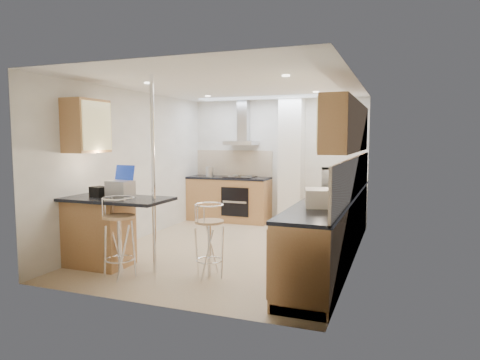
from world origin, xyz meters
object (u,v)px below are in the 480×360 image
at_px(bar_stool_near, 119,237).
at_px(laptop, 120,189).
at_px(microwave, 335,179).
at_px(bread_bin, 319,198).
at_px(bar_stool_end, 209,240).

bearing_deg(bar_stool_near, laptop, 118.17).
distance_m(microwave, bar_stool_near, 3.32).
relative_size(bar_stool_near, bread_bin, 2.56).
bearing_deg(microwave, laptop, 118.90).
height_order(bar_stool_end, bread_bin, bread_bin).
height_order(microwave, laptop, microwave).
distance_m(laptop, bar_stool_end, 1.39).
relative_size(bar_stool_near, bar_stool_end, 1.09).
distance_m(laptop, bread_bin, 2.58).
bearing_deg(bar_stool_end, bread_bin, -49.08).
bearing_deg(bar_stool_near, microwave, 41.42).
height_order(microwave, bar_stool_end, microwave).
distance_m(microwave, bread_bin, 1.72).
height_order(bar_stool_near, bread_bin, bread_bin).
height_order(bar_stool_near, bar_stool_end, bar_stool_near).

